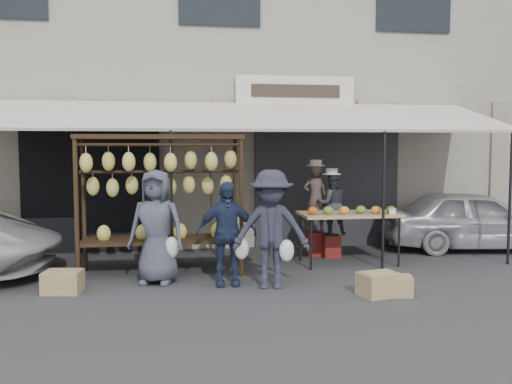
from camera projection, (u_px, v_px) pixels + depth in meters
ground_plane at (245, 292)px, 8.06m from camera, size 90.00×90.00×0.00m
shophouse at (208, 82)px, 14.16m from camera, size 24.00×6.15×7.30m
awning at (227, 117)px, 10.10m from camera, size 10.00×2.35×2.92m
banana_rack at (161, 177)px, 9.05m from camera, size 2.60×0.90×2.24m
produce_table at (350, 215)px, 9.85m from camera, size 1.70×0.90×1.04m
vendor_left at (316, 198)px, 10.63m from camera, size 0.53×0.42×1.28m
vendor_right at (331, 204)px, 10.47m from camera, size 0.57×0.44×1.15m
customer_left at (156, 227)px, 8.49m from camera, size 0.96×0.76×1.71m
customer_mid at (226, 234)px, 8.38m from camera, size 0.91×0.38×1.54m
customer_right at (271, 229)px, 8.22m from camera, size 1.22×0.86×1.72m
stool_left at (315, 244)px, 10.70m from camera, size 0.36×0.36×0.45m
stool_right at (331, 246)px, 10.53m from camera, size 0.34×0.34×0.42m
crate_near_a at (379, 284)px, 7.83m from camera, size 0.61×0.52×0.32m
crate_near_b at (395, 286)px, 7.87m from camera, size 0.52×0.45×0.27m
crate_far at (63, 282)px, 8.00m from camera, size 0.57×0.47×0.31m
sedan at (474, 220)px, 11.26m from camera, size 3.70×1.93×1.20m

